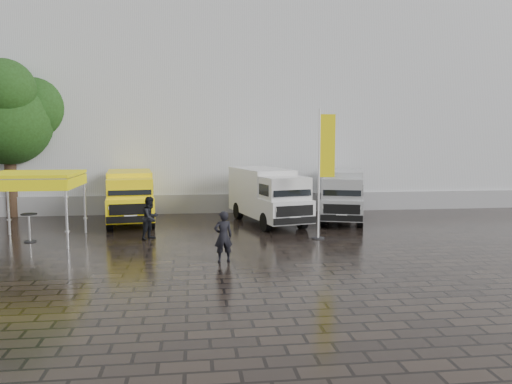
{
  "coord_description": "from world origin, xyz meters",
  "views": [
    {
      "loc": [
        -3.56,
        -18.43,
        3.94
      ],
      "look_at": [
        -0.97,
        2.2,
        1.71
      ],
      "focal_mm": 35.0,
      "sensor_mm": 36.0,
      "label": 1
    }
  ],
  "objects_px": {
    "van_yellow": "(130,198)",
    "wheelie_bin": "(344,203)",
    "flagpole": "(324,167)",
    "van_white": "(268,197)",
    "person_front": "(223,236)",
    "van_silver": "(343,196)",
    "person_tent": "(151,218)",
    "canopy_tent": "(34,177)",
    "cocktail_table": "(30,228)"
  },
  "relations": [
    {
      "from": "canopy_tent",
      "to": "person_front",
      "type": "height_order",
      "value": "canopy_tent"
    },
    {
      "from": "wheelie_bin",
      "to": "person_front",
      "type": "distance_m",
      "value": 12.3
    },
    {
      "from": "van_yellow",
      "to": "person_front",
      "type": "bearing_deg",
      "value": -70.94
    },
    {
      "from": "van_white",
      "to": "cocktail_table",
      "type": "xyz_separation_m",
      "value": [
        -9.67,
        -3.0,
        -0.71
      ]
    },
    {
      "from": "flagpole",
      "to": "person_tent",
      "type": "bearing_deg",
      "value": 173.65
    },
    {
      "from": "van_yellow",
      "to": "wheelie_bin",
      "type": "relative_size",
      "value": 5.21
    },
    {
      "from": "van_yellow",
      "to": "wheelie_bin",
      "type": "height_order",
      "value": "van_yellow"
    },
    {
      "from": "canopy_tent",
      "to": "wheelie_bin",
      "type": "relative_size",
      "value": 3.24
    },
    {
      "from": "van_yellow",
      "to": "cocktail_table",
      "type": "distance_m",
      "value": 5.11
    },
    {
      "from": "van_white",
      "to": "person_front",
      "type": "relative_size",
      "value": 3.53
    },
    {
      "from": "van_silver",
      "to": "flagpole",
      "type": "bearing_deg",
      "value": -98.64
    },
    {
      "from": "van_yellow",
      "to": "person_front",
      "type": "relative_size",
      "value": 3.16
    },
    {
      "from": "van_silver",
      "to": "canopy_tent",
      "type": "relative_size",
      "value": 1.71
    },
    {
      "from": "van_yellow",
      "to": "person_tent",
      "type": "xyz_separation_m",
      "value": [
        1.25,
        -3.84,
        -0.36
      ]
    },
    {
      "from": "wheelie_bin",
      "to": "cocktail_table",
      "type": "bearing_deg",
      "value": -159.31
    },
    {
      "from": "van_white",
      "to": "person_front",
      "type": "height_order",
      "value": "van_white"
    },
    {
      "from": "person_front",
      "to": "canopy_tent",
      "type": "bearing_deg",
      "value": -39.13
    },
    {
      "from": "van_white",
      "to": "wheelie_bin",
      "type": "relative_size",
      "value": 5.83
    },
    {
      "from": "van_white",
      "to": "flagpole",
      "type": "height_order",
      "value": "flagpole"
    },
    {
      "from": "van_white",
      "to": "van_silver",
      "type": "relative_size",
      "value": 1.05
    },
    {
      "from": "person_front",
      "to": "person_tent",
      "type": "xyz_separation_m",
      "value": [
        -2.62,
        4.01,
        0.02
      ]
    },
    {
      "from": "cocktail_table",
      "to": "flagpole",
      "type": "bearing_deg",
      "value": -3.81
    },
    {
      "from": "van_yellow",
      "to": "wheelie_bin",
      "type": "bearing_deg",
      "value": 4.05
    },
    {
      "from": "van_white",
      "to": "wheelie_bin",
      "type": "distance_m",
      "value": 5.57
    },
    {
      "from": "wheelie_bin",
      "to": "flagpole",
      "type": "bearing_deg",
      "value": -115.89
    },
    {
      "from": "van_silver",
      "to": "person_tent",
      "type": "xyz_separation_m",
      "value": [
        -8.82,
        -3.4,
        -0.35
      ]
    },
    {
      "from": "cocktail_table",
      "to": "wheelie_bin",
      "type": "bearing_deg",
      "value": 22.84
    },
    {
      "from": "van_white",
      "to": "flagpole",
      "type": "xyz_separation_m",
      "value": [
        1.64,
        -3.76,
        1.58
      ]
    },
    {
      "from": "van_yellow",
      "to": "wheelie_bin",
      "type": "distance_m",
      "value": 11.21
    },
    {
      "from": "van_white",
      "to": "flagpole",
      "type": "distance_m",
      "value": 4.39
    },
    {
      "from": "van_yellow",
      "to": "van_white",
      "type": "height_order",
      "value": "van_white"
    },
    {
      "from": "cocktail_table",
      "to": "canopy_tent",
      "type": "bearing_deg",
      "value": 8.03
    },
    {
      "from": "cocktail_table",
      "to": "wheelie_bin",
      "type": "relative_size",
      "value": 1.09
    },
    {
      "from": "flagpole",
      "to": "person_front",
      "type": "height_order",
      "value": "flagpole"
    },
    {
      "from": "flagpole",
      "to": "wheelie_bin",
      "type": "distance_m",
      "value": 7.76
    },
    {
      "from": "van_white",
      "to": "cocktail_table",
      "type": "height_order",
      "value": "van_white"
    },
    {
      "from": "van_white",
      "to": "wheelie_bin",
      "type": "bearing_deg",
      "value": 19.32
    },
    {
      "from": "van_yellow",
      "to": "wheelie_bin",
      "type": "xyz_separation_m",
      "value": [
        10.98,
        2.18,
        -0.7
      ]
    },
    {
      "from": "canopy_tent",
      "to": "person_tent",
      "type": "xyz_separation_m",
      "value": [
        4.33,
        -0.03,
        -1.65
      ]
    },
    {
      "from": "van_silver",
      "to": "wheelie_bin",
      "type": "relative_size",
      "value": 5.53
    },
    {
      "from": "person_front",
      "to": "flagpole",
      "type": "bearing_deg",
      "value": -150.68
    },
    {
      "from": "flagpole",
      "to": "cocktail_table",
      "type": "distance_m",
      "value": 11.57
    },
    {
      "from": "flagpole",
      "to": "cocktail_table",
      "type": "height_order",
      "value": "flagpole"
    },
    {
      "from": "van_yellow",
      "to": "flagpole",
      "type": "relative_size",
      "value": 1.02
    },
    {
      "from": "van_white",
      "to": "person_tent",
      "type": "relative_size",
      "value": 3.46
    },
    {
      "from": "person_front",
      "to": "van_yellow",
      "type": "bearing_deg",
      "value": -72.71
    },
    {
      "from": "van_silver",
      "to": "van_white",
      "type": "bearing_deg",
      "value": -156.07
    },
    {
      "from": "van_white",
      "to": "person_front",
      "type": "xyz_separation_m",
      "value": [
        -2.49,
        -7.01,
        -0.44
      ]
    },
    {
      "from": "flagpole",
      "to": "canopy_tent",
      "type": "bearing_deg",
      "value": 175.95
    },
    {
      "from": "flagpole",
      "to": "person_tent",
      "type": "relative_size",
      "value": 3.02
    }
  ]
}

